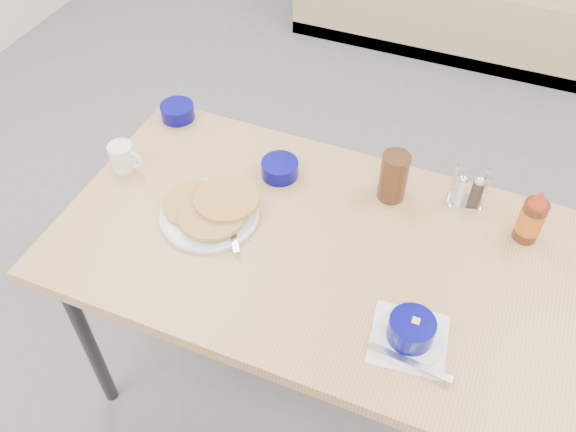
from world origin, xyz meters
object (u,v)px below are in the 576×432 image
at_px(grits_setting, 411,332).
at_px(syrup_bottle, 532,218).
at_px(pancake_plate, 210,210).
at_px(butter_bowl, 280,169).
at_px(amber_tumbler, 394,177).
at_px(creamer_bowl, 178,112).
at_px(coffee_mug, 123,157).
at_px(condiment_caddy, 468,192).
at_px(dining_table, 314,257).

bearing_deg(grits_setting, syrup_bottle, 64.42).
bearing_deg(syrup_bottle, pancake_plate, -163.02).
height_order(butter_bowl, amber_tumbler, amber_tumbler).
distance_m(butter_bowl, syrup_bottle, 0.71).
height_order(creamer_bowl, syrup_bottle, syrup_bottle).
bearing_deg(creamer_bowl, syrup_bottle, -5.18).
distance_m(coffee_mug, condiment_caddy, 1.01).
height_order(creamer_bowl, butter_bowl, same).
height_order(creamer_bowl, condiment_caddy, condiment_caddy).
distance_m(amber_tumbler, condiment_caddy, 0.22).
xyz_separation_m(dining_table, syrup_bottle, (0.52, 0.24, 0.14)).
height_order(dining_table, coffee_mug, coffee_mug).
bearing_deg(pancake_plate, grits_setting, -16.44).
bearing_deg(pancake_plate, butter_bowl, 63.24).
bearing_deg(dining_table, syrup_bottle, 24.51).
height_order(pancake_plate, grits_setting, grits_setting).
xyz_separation_m(creamer_bowl, syrup_bottle, (1.13, -0.10, 0.05)).
relative_size(dining_table, condiment_caddy, 11.72).
xyz_separation_m(pancake_plate, syrup_bottle, (0.83, 0.25, 0.05)).
height_order(pancake_plate, butter_bowl, same).
distance_m(dining_table, pancake_plate, 0.32).
xyz_separation_m(coffee_mug, amber_tumbler, (0.78, 0.19, 0.03)).
relative_size(dining_table, creamer_bowl, 12.73).
bearing_deg(grits_setting, condiment_caddy, 86.19).
xyz_separation_m(dining_table, amber_tumbler, (0.14, 0.25, 0.14)).
distance_m(creamer_bowl, amber_tumbler, 0.76).
bearing_deg(syrup_bottle, condiment_caddy, 157.86).
relative_size(creamer_bowl, syrup_bottle, 0.64).
bearing_deg(condiment_caddy, syrup_bottle, -35.64).
height_order(dining_table, amber_tumbler, amber_tumbler).
bearing_deg(pancake_plate, amber_tumbler, 30.97).
distance_m(pancake_plate, butter_bowl, 0.25).
height_order(amber_tumbler, condiment_caddy, amber_tumbler).
bearing_deg(syrup_bottle, amber_tumbler, 177.71).
height_order(dining_table, butter_bowl, butter_bowl).
bearing_deg(syrup_bottle, butter_bowl, -177.98).
relative_size(grits_setting, syrup_bottle, 1.26).
bearing_deg(dining_table, creamer_bowl, 150.86).
xyz_separation_m(pancake_plate, creamer_bowl, (-0.30, 0.35, 0.00)).
bearing_deg(condiment_caddy, dining_table, -151.82).
height_order(grits_setting, butter_bowl, grits_setting).
xyz_separation_m(dining_table, coffee_mug, (-0.64, 0.06, 0.11)).
xyz_separation_m(dining_table, creamer_bowl, (-0.61, 0.34, 0.09)).
bearing_deg(pancake_plate, creamer_bowl, 130.66).
distance_m(pancake_plate, grits_setting, 0.64).
relative_size(coffee_mug, grits_setting, 0.50).
bearing_deg(amber_tumbler, condiment_caddy, 15.14).
bearing_deg(grits_setting, creamer_bowl, 149.80).
bearing_deg(amber_tumbler, dining_table, -119.06).
bearing_deg(coffee_mug, dining_table, -5.66).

